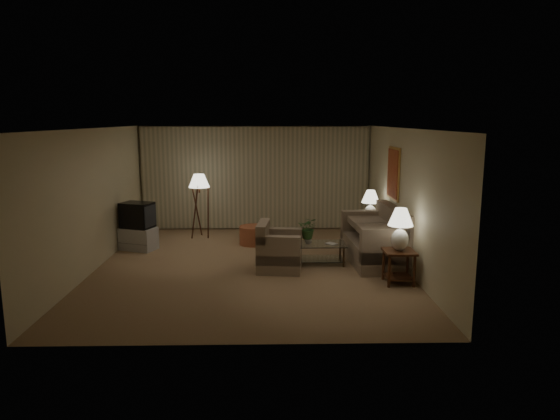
% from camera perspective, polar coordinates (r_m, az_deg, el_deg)
% --- Properties ---
extents(ground, '(7.00, 7.00, 0.00)m').
position_cam_1_polar(ground, '(9.97, -3.34, -6.40)').
color(ground, '#987A54').
rests_on(ground, ground).
extents(room_shell, '(6.04, 7.02, 2.72)m').
position_cam_1_polar(room_shell, '(11.11, -3.03, 4.54)').
color(room_shell, beige).
rests_on(room_shell, ground).
extents(sofa, '(2.10, 1.20, 0.89)m').
position_cam_1_polar(sofa, '(10.30, 10.75, -3.45)').
color(sofa, gray).
rests_on(sofa, ground).
extents(armchair, '(1.04, 1.00, 0.73)m').
position_cam_1_polar(armchair, '(9.63, -0.04, -4.71)').
color(armchair, gray).
rests_on(armchair, ground).
extents(side_table_near, '(0.54, 0.54, 0.60)m').
position_cam_1_polar(side_table_near, '(9.07, 13.43, -5.67)').
color(side_table_near, '#341A0E').
rests_on(side_table_near, ground).
extents(side_table_far, '(0.51, 0.43, 0.60)m').
position_cam_1_polar(side_table_far, '(11.53, 10.20, -2.17)').
color(side_table_far, '#341A0E').
rests_on(side_table_far, ground).
extents(table_lamp_near, '(0.44, 0.44, 0.76)m').
position_cam_1_polar(table_lamp_near, '(8.92, 13.60, -1.75)').
color(table_lamp_near, silver).
rests_on(table_lamp_near, side_table_near).
extents(table_lamp_far, '(0.41, 0.41, 0.70)m').
position_cam_1_polar(table_lamp_far, '(11.42, 10.30, 0.83)').
color(table_lamp_far, silver).
rests_on(table_lamp_far, side_table_far).
extents(coffee_table, '(1.20, 0.65, 0.41)m').
position_cam_1_polar(coffee_table, '(10.07, 4.11, -4.60)').
color(coffee_table, silver).
rests_on(coffee_table, ground).
extents(tv_cabinet, '(1.07, 0.97, 0.50)m').
position_cam_1_polar(tv_cabinet, '(11.56, -15.87, -3.15)').
color(tv_cabinet, '#B5B5B8').
rests_on(tv_cabinet, ground).
extents(crt_tv, '(0.96, 0.90, 0.56)m').
position_cam_1_polar(crt_tv, '(11.45, -16.00, -0.57)').
color(crt_tv, black).
rests_on(crt_tv, tv_cabinet).
extents(floor_lamp, '(0.51, 0.51, 1.56)m').
position_cam_1_polar(floor_lamp, '(12.29, -9.16, 0.61)').
color(floor_lamp, '#341A0E').
rests_on(floor_lamp, ground).
extents(ottoman, '(0.75, 0.75, 0.43)m').
position_cam_1_polar(ottoman, '(11.60, -3.07, -2.89)').
color(ottoman, '#B4593D').
rests_on(ottoman, ground).
extents(vase, '(0.18, 0.18, 0.16)m').
position_cam_1_polar(vase, '(10.00, 3.26, -3.42)').
color(vase, silver).
rests_on(vase, coffee_table).
extents(flowers, '(0.46, 0.42, 0.44)m').
position_cam_1_polar(flowers, '(9.93, 3.28, -1.75)').
color(flowers, '#37652D').
rests_on(flowers, vase).
extents(book, '(0.27, 0.27, 0.02)m').
position_cam_1_polar(book, '(9.96, 5.60, -3.92)').
color(book, olive).
rests_on(book, coffee_table).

